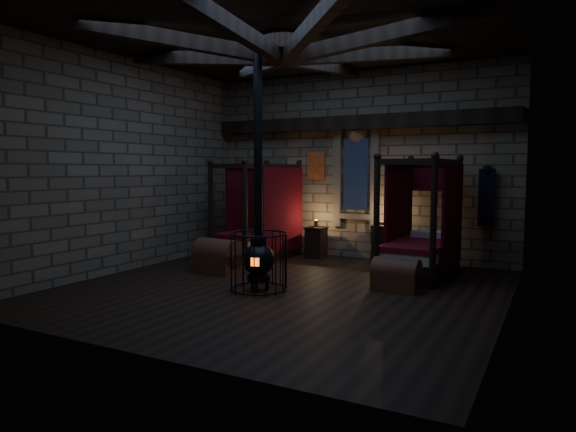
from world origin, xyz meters
The scene contains 8 objects.
room centered at (0.00, 0.09, 3.74)m, with size 7.02×7.02×4.29m.
bed_left centered at (-1.91, 2.38, 0.53)m, with size 1.35×2.17×2.13m.
bed_right centered at (1.79, 2.21, 0.54)m, with size 1.18×2.14×2.19m.
trunk_left centered at (-1.79, 0.61, 0.30)m, with size 0.99×0.70×0.67m.
trunk_right centered at (1.74, 0.75, 0.25)m, with size 0.78×0.51×0.56m.
nightstand_left centered at (-0.78, 3.02, 0.37)m, with size 0.46×0.44×0.87m.
nightstand_right centered at (0.78, 3.08, 0.42)m, with size 0.61×0.59×0.90m.
stove centered at (-0.28, -0.35, 0.60)m, with size 0.95×0.95×4.05m.
Camera 1 is at (4.08, -7.53, 2.00)m, focal length 32.00 mm.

